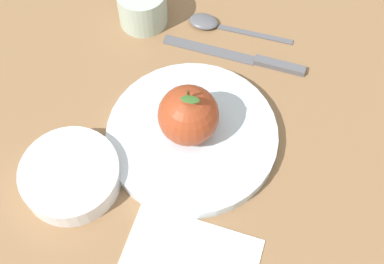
% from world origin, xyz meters
% --- Properties ---
extents(ground_plane, '(2.40, 2.40, 0.00)m').
position_xyz_m(ground_plane, '(0.00, 0.00, 0.00)').
color(ground_plane, olive).
extents(dinner_plate, '(0.24, 0.24, 0.02)m').
position_xyz_m(dinner_plate, '(0.01, -0.02, 0.01)').
color(dinner_plate, silver).
rests_on(dinner_plate, ground_plane).
extents(apple, '(0.08, 0.08, 0.10)m').
position_xyz_m(apple, '(0.01, -0.02, 0.06)').
color(apple, '#9E3D1E').
rests_on(apple, dinner_plate).
extents(side_bowl, '(0.13, 0.13, 0.03)m').
position_xyz_m(side_bowl, '(0.03, -0.19, 0.02)').
color(side_bowl, white).
rests_on(side_bowl, ground_plane).
extents(cup, '(0.08, 0.08, 0.06)m').
position_xyz_m(cup, '(-0.23, -0.03, 0.03)').
color(cup, '#B2C6B2').
rests_on(cup, ground_plane).
extents(knife, '(0.14, 0.20, 0.01)m').
position_xyz_m(knife, '(-0.10, 0.10, 0.00)').
color(knife, '#59595E').
rests_on(knife, ground_plane).
extents(spoon, '(0.11, 0.16, 0.01)m').
position_xyz_m(spoon, '(-0.18, 0.07, 0.01)').
color(spoon, '#59595E').
rests_on(spoon, ground_plane).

